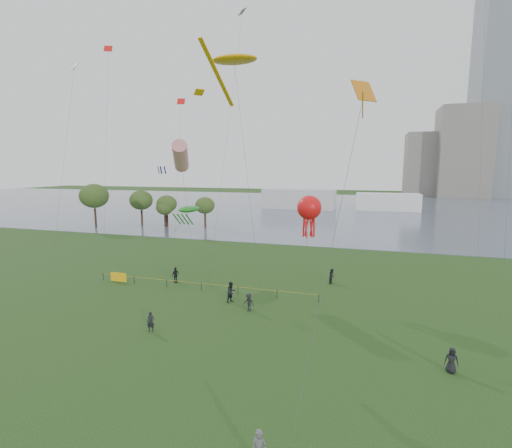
# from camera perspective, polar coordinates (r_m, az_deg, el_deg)

# --- Properties ---
(ground_plane) EXTENTS (400.00, 400.00, 0.00)m
(ground_plane) POSITION_cam_1_polar(r_m,az_deg,el_deg) (23.55, -7.75, -23.37)
(ground_plane) COLOR #173410
(lake) EXTENTS (400.00, 120.00, 0.08)m
(lake) POSITION_cam_1_polar(r_m,az_deg,el_deg) (119.03, 12.74, 2.41)
(lake) COLOR slate
(lake) RESTS_ON ground_plane
(tower) EXTENTS (24.00, 24.00, 120.00)m
(tower) POSITION_cam_1_polar(r_m,az_deg,el_deg) (199.35, 34.47, 20.97)
(tower) COLOR slate
(tower) RESTS_ON ground_plane
(building_mid) EXTENTS (20.00, 20.00, 38.00)m
(building_mid) POSITION_cam_1_polar(r_m,az_deg,el_deg) (184.04, 29.12, 9.58)
(building_mid) COLOR slate
(building_mid) RESTS_ON ground_plane
(building_low) EXTENTS (16.00, 18.00, 28.00)m
(building_low) POSITION_cam_1_polar(r_m,az_deg,el_deg) (187.55, 24.40, 8.33)
(building_low) COLOR slate
(building_low) RESTS_ON ground_plane
(pavilion_left) EXTENTS (22.00, 8.00, 6.00)m
(pavilion_left) POSITION_cam_1_polar(r_m,az_deg,el_deg) (115.32, 6.64, 3.85)
(pavilion_left) COLOR silver
(pavilion_left) RESTS_ON ground_plane
(pavilion_right) EXTENTS (18.00, 7.00, 5.00)m
(pavilion_right) POSITION_cam_1_polar(r_m,az_deg,el_deg) (116.63, 19.59, 3.22)
(pavilion_right) COLOR white
(pavilion_right) RESTS_ON ground_plane
(trees) EXTENTS (26.89, 11.96, 9.20)m
(trees) POSITION_cam_1_polar(r_m,az_deg,el_deg) (82.01, -17.73, 3.45)
(trees) COLOR #321E17
(trees) RESTS_ON ground_plane
(fence) EXTENTS (24.07, 0.07, 1.05)m
(fence) POSITION_cam_1_polar(r_m,az_deg,el_deg) (41.76, -16.11, -8.28)
(fence) COLOR black
(fence) RESTS_ON ground_plane
(spectator_a) EXTENTS (1.08, 1.17, 1.94)m
(spectator_a) POSITION_cam_1_polar(r_m,az_deg,el_deg) (35.26, -3.82, -10.40)
(spectator_a) COLOR black
(spectator_a) RESTS_ON ground_plane
(spectator_b) EXTENTS (1.14, 0.82, 1.59)m
(spectator_b) POSITION_cam_1_polar(r_m,az_deg,el_deg) (33.19, -1.11, -11.94)
(spectator_b) COLOR black
(spectator_b) RESTS_ON ground_plane
(spectator_c) EXTENTS (0.71, 1.09, 1.73)m
(spectator_c) POSITION_cam_1_polar(r_m,az_deg,el_deg) (41.84, -12.28, -7.66)
(spectator_c) COLOR black
(spectator_c) RESTS_ON ground_plane
(spectator_d) EXTENTS (0.85, 0.62, 1.60)m
(spectator_d) POSITION_cam_1_polar(r_m,az_deg,el_deg) (26.96, 27.87, -18.03)
(spectator_d) COLOR black
(spectator_d) RESTS_ON ground_plane
(spectator_f) EXTENTS (0.66, 0.54, 1.55)m
(spectator_f) POSITION_cam_1_polar(r_m,az_deg,el_deg) (30.46, -15.89, -14.25)
(spectator_f) COLOR black
(spectator_f) RESTS_ON ground_plane
(spectator_g) EXTENTS (0.81, 0.94, 1.65)m
(spectator_g) POSITION_cam_1_polar(r_m,az_deg,el_deg) (41.37, 11.63, -7.88)
(spectator_g) COLOR black
(spectator_g) RESTS_ON ground_plane
(kite_stingray) EXTENTS (6.62, 9.90, 23.14)m
(kite_stingray) POSITION_cam_1_polar(r_m,az_deg,el_deg) (38.93, -3.44, 23.84)
(kite_stingray) COLOR #3F3F42
(kite_windsock) EXTENTS (6.45, 7.23, 15.69)m
(kite_windsock) POSITION_cam_1_polar(r_m,az_deg,el_deg) (44.77, -11.53, 10.17)
(kite_windsock) COLOR #3F3F42
(kite_creature) EXTENTS (4.16, 8.99, 7.95)m
(kite_creature) POSITION_cam_1_polar(r_m,az_deg,el_deg) (45.11, -10.31, 2.21)
(kite_creature) COLOR #3F3F42
(kite_octopus) EXTENTS (2.37, 5.52, 9.83)m
(kite_octopus) POSITION_cam_1_polar(r_m,az_deg,el_deg) (36.40, 8.19, 2.42)
(kite_octopus) COLOR #3F3F42
(kite_delta) EXTENTS (3.20, 10.33, 17.88)m
(kite_delta) POSITION_cam_1_polar(r_m,az_deg,el_deg) (24.83, 15.91, 17.50)
(kite_delta) COLOR #3F3F42
(small_kites) EXTENTS (39.47, 10.64, 10.17)m
(small_kites) POSITION_cam_1_polar(r_m,az_deg,el_deg) (41.27, -1.91, 26.52)
(small_kites) COLOR red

